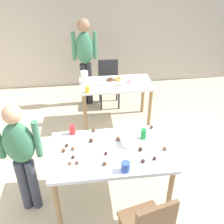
{
  "coord_description": "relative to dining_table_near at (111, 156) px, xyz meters",
  "views": [
    {
      "loc": [
        -0.31,
        -2.33,
        2.59
      ],
      "look_at": [
        0.03,
        0.4,
        0.9
      ],
      "focal_mm": 41.68,
      "sensor_mm": 36.0,
      "label": 1
    }
  ],
  "objects": [
    {
      "name": "wall_back",
      "position": [
        0.05,
        3.34,
        0.64
      ],
      "size": [
        6.4,
        0.1,
        2.6
      ],
      "primitive_type": "cube",
      "color": "#BCB2A3",
      "rests_on": "ground_plane"
    },
    {
      "name": "cake_ball_14",
      "position": [
        0.58,
        -0.07,
        0.11
      ],
      "size": [
        0.04,
        0.04,
        0.04
      ],
      "primitive_type": "sphere",
      "color": "brown",
      "rests_on": "dining_table_near"
    },
    {
      "name": "cake_ball_4",
      "position": [
        -0.2,
        0.17,
        0.12
      ],
      "size": [
        0.05,
        0.05,
        0.05
      ],
      "primitive_type": "sphere",
      "color": "#3D2319",
      "rests_on": "dining_table_near"
    },
    {
      "name": "cake_ball_2",
      "position": [
        -0.06,
        -0.07,
        0.11
      ],
      "size": [
        0.04,
        0.04,
        0.04
      ],
      "primitive_type": "sphere",
      "color": "#3D2319",
      "rests_on": "dining_table_near"
    },
    {
      "name": "donut_far_1",
      "position": [
        0.2,
        1.8,
        0.11
      ],
      "size": [
        0.12,
        0.12,
        0.03
      ],
      "primitive_type": "torus",
      "color": "brown",
      "rests_on": "dining_table_far"
    },
    {
      "name": "cup_far_1",
      "position": [
        0.39,
        1.59,
        0.15
      ],
      "size": [
        0.07,
        0.07,
        0.12
      ],
      "primitive_type": "cylinder",
      "color": "white",
      "rests_on": "dining_table_far"
    },
    {
      "name": "fork_near",
      "position": [
        -0.18,
        -0.02,
        0.09
      ],
      "size": [
        0.17,
        0.02,
        0.01
      ],
      "primitive_type": "cube",
      "color": "silver",
      "rests_on": "dining_table_near"
    },
    {
      "name": "cake_ball_0",
      "position": [
        -0.48,
        0.12,
        0.11
      ],
      "size": [
        0.04,
        0.04,
        0.04
      ],
      "primitive_type": "sphere",
      "color": "#3D2319",
      "rests_on": "dining_table_near"
    },
    {
      "name": "cake_ball_3",
      "position": [
        0.54,
        0.35,
        0.11
      ],
      "size": [
        0.04,
        0.04,
        0.04
      ],
      "primitive_type": "sphere",
      "color": "brown",
      "rests_on": "dining_table_near"
    },
    {
      "name": "cake_ball_9",
      "position": [
        0.3,
        -0.24,
        0.11
      ],
      "size": [
        0.04,
        0.04,
        0.04
      ],
      "primitive_type": "sphere",
      "color": "#3D2319",
      "rests_on": "dining_table_near"
    },
    {
      "name": "cake_ball_15",
      "position": [
        -0.41,
        0.05,
        0.11
      ],
      "size": [
        0.04,
        0.04,
        0.04
      ],
      "primitive_type": "sphere",
      "color": "brown",
      "rests_on": "dining_table_near"
    },
    {
      "name": "cake_ball_12",
      "position": [
        -0.16,
        0.37,
        0.11
      ],
      "size": [
        0.04,
        0.04,
        0.04
      ],
      "primitive_type": "sphere",
      "color": "brown",
      "rests_on": "dining_table_near"
    },
    {
      "name": "mixing_bowl",
      "position": [
        0.21,
        0.08,
        0.13
      ],
      "size": [
        0.18,
        0.18,
        0.07
      ],
      "primitive_type": "cylinder",
      "color": "white",
      "rests_on": "dining_table_near"
    },
    {
      "name": "cake_ball_11",
      "position": [
        -0.37,
        -0.18,
        0.11
      ],
      "size": [
        0.04,
        0.04,
        0.04
      ],
      "primitive_type": "sphere",
      "color": "brown",
      "rests_on": "dining_table_near"
    },
    {
      "name": "dining_table_near",
      "position": [
        0.0,
        0.0,
        0.0
      ],
      "size": [
        1.32,
        0.82,
        0.75
      ],
      "color": "silver",
      "rests_on": "ground_plane"
    },
    {
      "name": "cup_far_0",
      "position": [
        0.07,
        1.62,
        0.15
      ],
      "size": [
        0.07,
        0.07,
        0.11
      ],
      "primitive_type": "cylinder",
      "color": "white",
      "rests_on": "dining_table_far"
    },
    {
      "name": "dining_table_far",
      "position": [
        0.29,
        1.69,
        -0.02
      ],
      "size": [
        1.2,
        0.63,
        0.75
      ],
      "color": "white",
      "rests_on": "ground_plane"
    },
    {
      "name": "chair_far_table",
      "position": [
        0.24,
        2.36,
        -0.16
      ],
      "size": [
        0.41,
        0.41,
        0.87
      ],
      "color": "#2D2D33",
      "rests_on": "ground_plane"
    },
    {
      "name": "donut_far_2",
      "position": [
        0.5,
        1.68,
        0.11
      ],
      "size": [
        0.13,
        0.13,
        0.04
      ],
      "primitive_type": "torus",
      "color": "pink",
      "rests_on": "dining_table_far"
    },
    {
      "name": "donut_far_0",
      "position": [
        0.34,
        1.8,
        0.11
      ],
      "size": [
        0.14,
        0.14,
        0.04
      ],
      "primitive_type": "torus",
      "color": "gold",
      "rests_on": "dining_table_far"
    },
    {
      "name": "cup_near_0",
      "position": [
        0.11,
        -0.33,
        0.15
      ],
      "size": [
        0.09,
        0.09,
        0.11
      ],
      "primitive_type": "cylinder",
      "color": "#3351B2",
      "rests_on": "dining_table_near"
    },
    {
      "name": "person_girl_near",
      "position": [
        -0.94,
        -0.01,
        0.16
      ],
      "size": [
        0.45,
        0.22,
        1.39
      ],
      "color": "#383D4C",
      "rests_on": "ground_plane"
    },
    {
      "name": "cake_ball_1",
      "position": [
        -0.09,
        -0.23,
        0.11
      ],
      "size": [
        0.04,
        0.04,
        0.04
      ],
      "primitive_type": "sphere",
      "color": "brown",
      "rests_on": "dining_table_near"
    },
    {
      "name": "cup_near_1",
      "position": [
        -0.41,
        0.36,
        0.15
      ],
      "size": [
        0.07,
        0.07,
        0.12
      ],
      "primitive_type": "cylinder",
      "color": "red",
      "rests_on": "dining_table_near"
    },
    {
      "name": "ground_plane",
      "position": [
        0.05,
        0.14,
        -0.66
      ],
      "size": [
        6.4,
        6.4,
        0.0
      ],
      "primitive_type": "plane",
      "color": "beige"
    },
    {
      "name": "person_adult_far",
      "position": [
        -0.18,
        2.4,
        0.34
      ],
      "size": [
        0.45,
        0.23,
        1.65
      ],
      "color": "#28282D",
      "rests_on": "ground_plane"
    },
    {
      "name": "soda_can",
      "position": [
        0.4,
        0.17,
        0.15
      ],
      "size": [
        0.07,
        0.07,
        0.12
      ],
      "primitive_type": "cylinder",
      "color": "#198438",
      "rests_on": "dining_table_near"
    },
    {
      "name": "cake_ball_8",
      "position": [
        -0.44,
        -0.17,
        0.11
      ],
      "size": [
        0.04,
        0.04,
        0.04
      ],
      "primitive_type": "sphere",
      "color": "brown",
      "rests_on": "dining_table_near"
    },
    {
      "name": "cake_ball_6",
      "position": [
        -0.51,
        0.03,
        0.11
      ],
      "size": [
        0.04,
        0.04,
        0.04
      ],
      "primitive_type": "sphere",
      "color": "brown",
      "rests_on": "dining_table_near"
    },
    {
      "name": "cake_ball_13",
      "position": [
        0.1,
        0.16,
        0.12
      ],
      "size": [
        0.05,
        0.05,
        0.05
      ],
      "primitive_type": "sphere",
      "color": "brown",
      "rests_on": "dining_table_near"
    },
    {
      "name": "cake_ball_10",
      "position": [
        0.32,
        -0.05,
        0.12
      ],
      "size": [
        0.05,
        0.05,
        0.05
      ],
      "primitive_type": "sphere",
      "color": "#3D2319",
      "rests_on": "dining_table_near"
    },
    {
      "name": "cake_ball_5",
      "position": [
        0.43,
        -0.21,
        0.11
      ],
      "size": [
        0.04,
        0.04,
        0.04
      ],
      "primitive_type": "sphere",
      "color": "#3D2319",
      "rests_on": "dining_table_near"
    },
    {
      "name": "pitcher_far",
      "position": [
        -0.22,
        1.74,
        0.2
      ],
      "size": [
        0.12,
        0.12,
        0.21
      ],
      "primitive_type": "cylinder",
      "color": "white",
      "rests_on": "dining_table_far"
    },
    {
      "name": "cup_far_2",
      "position": [
        -0.19,
        1.42,
        0.14
      ],
      "size": [
        0.07,
        0.07,
        0.09
      ],
      "primitive_type": "cylinder",
      "color": "yellow",
      "rests_on": "dining_table_far"
    },
    {
      "name": "cake_ball_7",
      "position": [
        -0.41,
        -0.08,
        0.11
      ],
      "size": [
        0.04,
        0.04,
        0.04
      ],
      "primitive_type": "sphere",
      "color": "#3D2319",
      "rests_on": "dining_table_near"
    }
  ]
}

